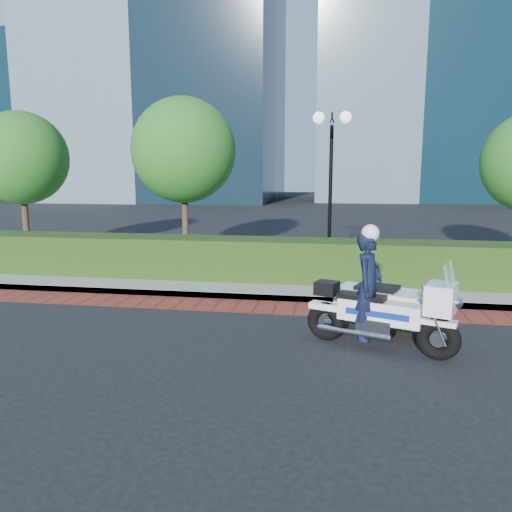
% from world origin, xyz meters
% --- Properties ---
extents(ground, '(120.00, 120.00, 0.00)m').
position_xyz_m(ground, '(0.00, 0.00, 0.00)').
color(ground, black).
rests_on(ground, ground).
extents(brick_strip, '(60.00, 1.00, 0.01)m').
position_xyz_m(brick_strip, '(0.00, 1.50, 0.01)').
color(brick_strip, maroon).
rests_on(brick_strip, ground).
extents(sidewalk, '(60.00, 8.00, 0.15)m').
position_xyz_m(sidewalk, '(0.00, 6.00, 0.07)').
color(sidewalk, gray).
rests_on(sidewalk, ground).
extents(hedge_main, '(18.00, 1.20, 1.00)m').
position_xyz_m(hedge_main, '(0.00, 3.60, 0.65)').
color(hedge_main, black).
rests_on(hedge_main, sidewalk).
extents(lamppost, '(1.02, 0.70, 4.21)m').
position_xyz_m(lamppost, '(1.00, 5.20, 2.96)').
color(lamppost, black).
rests_on(lamppost, sidewalk).
extents(tree_a, '(3.00, 3.00, 4.58)m').
position_xyz_m(tree_a, '(-9.00, 6.50, 3.22)').
color(tree_a, '#332319').
rests_on(tree_a, sidewalk).
extents(tree_b, '(3.20, 3.20, 4.89)m').
position_xyz_m(tree_b, '(-3.50, 6.50, 3.43)').
color(tree_b, '#332319').
rests_on(tree_b, sidewalk).
extents(tower_far_left, '(16.00, 14.00, 34.00)m').
position_xyz_m(tower_far_left, '(-36.00, 46.00, 17.00)').
color(tower_far_left, black).
rests_on(tower_far_left, ground).
extents(police_motorcycle, '(2.37, 2.16, 2.00)m').
position_xyz_m(police_motorcycle, '(1.96, -0.31, 0.68)').
color(police_motorcycle, black).
rests_on(police_motorcycle, ground).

